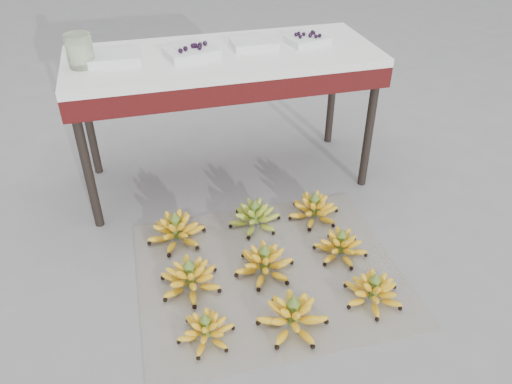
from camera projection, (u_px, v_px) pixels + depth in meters
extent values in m
plane|color=gray|center=(263.00, 279.00, 2.39)|extent=(60.00, 60.00, 0.00)
cube|color=beige|center=(269.00, 272.00, 2.43)|extent=(1.27, 1.07, 0.01)
ellipsoid|color=yellow|center=(206.00, 332.00, 2.08)|extent=(0.26, 0.26, 0.07)
ellipsoid|color=yellow|center=(206.00, 327.00, 2.06)|extent=(0.18, 0.18, 0.05)
ellipsoid|color=yellow|center=(205.00, 322.00, 2.05)|extent=(0.12, 0.12, 0.04)
cylinder|color=#506E24|center=(206.00, 327.00, 2.06)|extent=(0.04, 0.04, 0.10)
cone|color=#506E24|center=(205.00, 317.00, 2.03)|extent=(0.05, 0.05, 0.04)
ellipsoid|color=yellow|center=(293.00, 319.00, 2.13)|extent=(0.38, 0.38, 0.09)
ellipsoid|color=yellow|center=(293.00, 313.00, 2.10)|extent=(0.27, 0.27, 0.07)
ellipsoid|color=yellow|center=(293.00, 307.00, 2.08)|extent=(0.18, 0.18, 0.06)
cylinder|color=#506E24|center=(293.00, 313.00, 2.10)|extent=(0.05, 0.05, 0.12)
cone|color=#506E24|center=(294.00, 300.00, 2.06)|extent=(0.06, 0.06, 0.04)
ellipsoid|color=yellow|center=(373.00, 293.00, 2.25)|extent=(0.29, 0.29, 0.08)
ellipsoid|color=yellow|center=(374.00, 288.00, 2.23)|extent=(0.20, 0.20, 0.06)
ellipsoid|color=yellow|center=(375.00, 283.00, 2.21)|extent=(0.13, 0.13, 0.05)
cylinder|color=#506E24|center=(374.00, 288.00, 2.23)|extent=(0.04, 0.04, 0.11)
cone|color=#506E24|center=(376.00, 277.00, 2.19)|extent=(0.05, 0.05, 0.04)
ellipsoid|color=yellow|center=(190.00, 281.00, 2.31)|extent=(0.38, 0.38, 0.09)
ellipsoid|color=yellow|center=(190.00, 275.00, 2.29)|extent=(0.27, 0.27, 0.06)
ellipsoid|color=yellow|center=(189.00, 269.00, 2.27)|extent=(0.18, 0.18, 0.05)
cylinder|color=#506E24|center=(190.00, 275.00, 2.29)|extent=(0.05, 0.05, 0.12)
cone|color=#506E24|center=(188.00, 263.00, 2.25)|extent=(0.06, 0.06, 0.04)
ellipsoid|color=yellow|center=(264.00, 265.00, 2.40)|extent=(0.33, 0.33, 0.09)
ellipsoid|color=yellow|center=(265.00, 260.00, 2.38)|extent=(0.23, 0.23, 0.06)
ellipsoid|color=yellow|center=(265.00, 254.00, 2.36)|extent=(0.15, 0.15, 0.05)
cylinder|color=#506E24|center=(265.00, 260.00, 2.38)|extent=(0.05, 0.05, 0.12)
cone|color=#506E24|center=(265.00, 248.00, 2.33)|extent=(0.06, 0.06, 0.04)
ellipsoid|color=yellow|center=(340.00, 248.00, 2.51)|extent=(0.33, 0.33, 0.08)
ellipsoid|color=yellow|center=(341.00, 243.00, 2.49)|extent=(0.23, 0.23, 0.06)
ellipsoid|color=yellow|center=(341.00, 238.00, 2.47)|extent=(0.15, 0.15, 0.05)
cylinder|color=#506E24|center=(341.00, 243.00, 2.49)|extent=(0.04, 0.04, 0.11)
cone|color=#506E24|center=(342.00, 232.00, 2.45)|extent=(0.05, 0.05, 0.04)
ellipsoid|color=yellow|center=(177.00, 233.00, 2.60)|extent=(0.39, 0.39, 0.09)
ellipsoid|color=yellow|center=(176.00, 227.00, 2.57)|extent=(0.27, 0.27, 0.07)
ellipsoid|color=yellow|center=(175.00, 222.00, 2.55)|extent=(0.18, 0.18, 0.06)
cylinder|color=#506E24|center=(176.00, 227.00, 2.57)|extent=(0.05, 0.05, 0.12)
cone|color=#506E24|center=(175.00, 215.00, 2.53)|extent=(0.06, 0.06, 0.04)
ellipsoid|color=olive|center=(255.00, 219.00, 2.70)|extent=(0.33, 0.33, 0.08)
ellipsoid|color=olive|center=(255.00, 214.00, 2.68)|extent=(0.23, 0.23, 0.06)
ellipsoid|color=olive|center=(255.00, 208.00, 2.66)|extent=(0.15, 0.15, 0.05)
cylinder|color=#506E24|center=(255.00, 214.00, 2.68)|extent=(0.05, 0.05, 0.11)
cone|color=#506E24|center=(255.00, 203.00, 2.64)|extent=(0.05, 0.05, 0.04)
ellipsoid|color=yellow|center=(314.00, 211.00, 2.75)|extent=(0.35, 0.35, 0.08)
ellipsoid|color=yellow|center=(314.00, 206.00, 2.73)|extent=(0.24, 0.24, 0.06)
ellipsoid|color=yellow|center=(315.00, 201.00, 2.71)|extent=(0.16, 0.16, 0.05)
cylinder|color=#506E24|center=(314.00, 206.00, 2.73)|extent=(0.05, 0.05, 0.11)
cone|color=#506E24|center=(315.00, 195.00, 2.69)|extent=(0.05, 0.05, 0.04)
cylinder|color=black|center=(87.00, 166.00, 2.52)|extent=(0.05, 0.05, 0.76)
cylinder|color=black|center=(369.00, 129.00, 2.85)|extent=(0.05, 0.05, 0.76)
cylinder|color=black|center=(88.00, 118.00, 2.96)|extent=(0.05, 0.05, 0.76)
cylinder|color=black|center=(332.00, 90.00, 3.29)|extent=(0.05, 0.05, 0.76)
cube|color=#450E0C|center=(224.00, 70.00, 2.72)|extent=(1.67, 0.67, 0.11)
cube|color=white|center=(223.00, 56.00, 2.67)|extent=(1.67, 0.67, 0.04)
cube|color=silver|center=(114.00, 58.00, 2.53)|extent=(0.27, 0.20, 0.04)
cube|color=silver|center=(192.00, 53.00, 2.59)|extent=(0.30, 0.24, 0.04)
sphere|color=black|center=(205.00, 43.00, 2.62)|extent=(0.03, 0.03, 0.03)
sphere|color=black|center=(200.00, 45.00, 2.60)|extent=(0.03, 0.03, 0.03)
sphere|color=black|center=(180.00, 51.00, 2.52)|extent=(0.03, 0.03, 0.03)
sphere|color=black|center=(200.00, 47.00, 2.56)|extent=(0.03, 0.03, 0.03)
sphere|color=black|center=(195.00, 45.00, 2.59)|extent=(0.03, 0.03, 0.03)
sphere|color=black|center=(193.00, 46.00, 2.58)|extent=(0.03, 0.03, 0.03)
sphere|color=black|center=(185.00, 48.00, 2.55)|extent=(0.03, 0.03, 0.03)
cube|color=silver|center=(254.00, 43.00, 2.72)|extent=(0.24, 0.17, 0.04)
cube|color=silver|center=(308.00, 40.00, 2.77)|extent=(0.25, 0.21, 0.04)
sphere|color=black|center=(299.00, 33.00, 2.78)|extent=(0.02, 0.02, 0.02)
sphere|color=black|center=(296.00, 34.00, 2.76)|extent=(0.02, 0.02, 0.02)
sphere|color=black|center=(316.00, 36.00, 2.73)|extent=(0.02, 0.02, 0.02)
sphere|color=black|center=(312.00, 32.00, 2.80)|extent=(0.02, 0.02, 0.02)
sphere|color=black|center=(314.00, 33.00, 2.79)|extent=(0.02, 0.02, 0.02)
sphere|color=black|center=(300.00, 37.00, 2.73)|extent=(0.02, 0.02, 0.02)
sphere|color=black|center=(310.00, 36.00, 2.74)|extent=(0.02, 0.02, 0.02)
sphere|color=black|center=(304.00, 34.00, 2.77)|extent=(0.02, 0.02, 0.02)
sphere|color=black|center=(320.00, 35.00, 2.75)|extent=(0.02, 0.02, 0.02)
sphere|color=black|center=(311.00, 34.00, 2.76)|extent=(0.02, 0.02, 0.02)
cylinder|color=beige|center=(80.00, 51.00, 2.44)|extent=(0.16, 0.16, 0.16)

